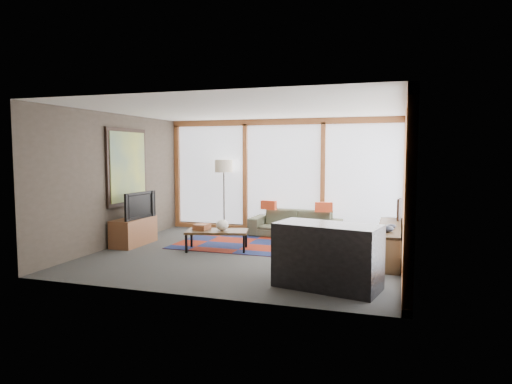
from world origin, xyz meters
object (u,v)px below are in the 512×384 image
(tv_console, at_px, (134,231))
(bookshelf, at_px, (390,242))
(sofa, at_px, (295,224))
(floor_lamp, at_px, (224,195))
(television, at_px, (137,205))
(bar_counter, at_px, (327,256))
(coffee_table, at_px, (217,240))

(tv_console, bearing_deg, bookshelf, 3.90)
(sofa, xyz_separation_m, floor_lamp, (-1.76, 0.22, 0.55))
(tv_console, bearing_deg, sofa, 32.55)
(tv_console, xyz_separation_m, television, (0.08, -0.01, 0.53))
(bookshelf, xyz_separation_m, television, (-4.82, -0.34, 0.52))
(floor_lamp, xyz_separation_m, tv_console, (-1.11, -2.06, -0.57))
(television, bearing_deg, tv_console, 89.11)
(tv_console, bearing_deg, bar_counter, -22.74)
(coffee_table, relative_size, bookshelf, 0.51)
(television, bearing_deg, coffee_table, -83.39)
(sofa, relative_size, coffee_table, 1.72)
(sofa, height_order, bar_counter, bar_counter)
(bookshelf, xyz_separation_m, tv_console, (-4.90, -0.33, -0.01))
(sofa, relative_size, tv_console, 1.84)
(bookshelf, bearing_deg, coffee_table, -174.24)
(tv_console, bearing_deg, floor_lamp, 61.57)
(sofa, xyz_separation_m, bar_counter, (1.26, -3.57, 0.15))
(floor_lamp, relative_size, tv_console, 1.56)
(bookshelf, bearing_deg, floor_lamp, 155.49)
(floor_lamp, bearing_deg, television, -116.47)
(floor_lamp, xyz_separation_m, coffee_table, (0.67, -2.04, -0.65))
(sofa, relative_size, floor_lamp, 1.18)
(television, bearing_deg, bookshelf, -80.29)
(coffee_table, bearing_deg, sofa, 58.93)
(floor_lamp, relative_size, bookshelf, 0.74)
(bookshelf, xyz_separation_m, bar_counter, (-0.77, -2.07, 0.16))
(coffee_table, relative_size, bar_counter, 0.82)
(sofa, relative_size, bookshelf, 0.87)
(bar_counter, bearing_deg, bookshelf, 81.99)
(coffee_table, height_order, bookshelf, bookshelf)
(floor_lamp, bearing_deg, tv_console, -118.43)
(tv_console, distance_m, television, 0.54)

